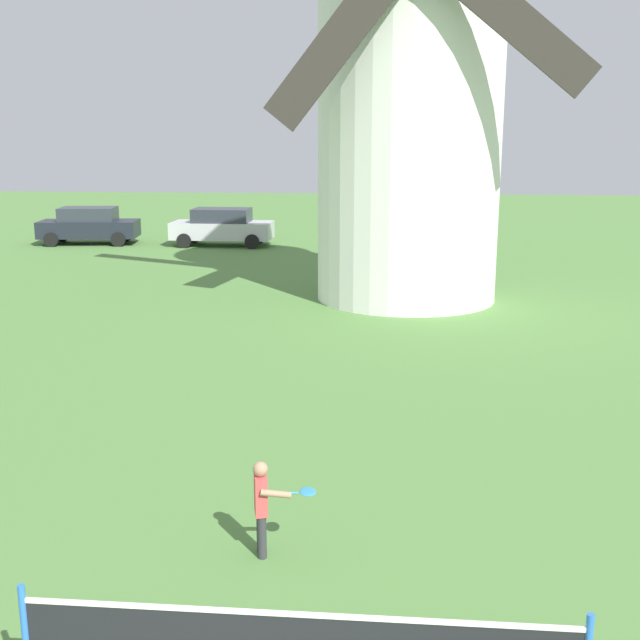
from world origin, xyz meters
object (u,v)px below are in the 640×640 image
(windmill, at_px, (411,63))
(parked_car_silver, at_px, (222,226))
(player_far, at_px, (263,503))
(parked_car_black, at_px, (89,225))

(windmill, distance_m, parked_car_silver, 14.04)
(player_far, height_order, parked_car_silver, parked_car_silver)
(player_far, bearing_deg, parked_car_silver, 102.95)
(player_far, bearing_deg, parked_car_black, 114.76)
(windmill, relative_size, parked_car_black, 3.11)
(windmill, distance_m, parked_car_black, 17.82)
(windmill, height_order, player_far, windmill)
(windmill, height_order, parked_car_silver, windmill)
(player_far, bearing_deg, windmill, 83.00)
(player_far, distance_m, parked_car_silver, 25.59)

